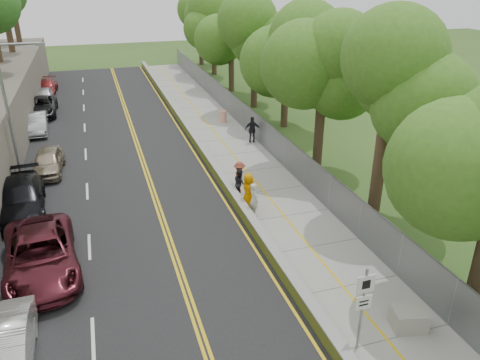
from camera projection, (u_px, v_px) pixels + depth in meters
ground at (291, 299)px, 17.66m from camera, size 140.00×140.00×0.00m
road at (116, 168)px, 29.20m from camera, size 11.20×66.00×0.04m
sidewalk at (238, 154)px, 31.38m from camera, size 4.20×66.00×0.05m
jersey_barrier at (204, 154)px, 30.64m from camera, size 0.42×66.00×0.60m
chainlink_fence at (267, 137)px, 31.55m from camera, size 0.04×66.00×2.00m
trees_fenceside at (304, 44)px, 29.72m from camera, size 7.00×66.00×14.00m
streetlight at (12, 106)px, 25.04m from camera, size 2.52×0.22×8.00m
signpost at (363, 301)px, 14.52m from camera, size 0.62×0.09×3.10m
construction_barrel at (223, 116)px, 37.68m from camera, size 0.56×0.56×0.92m
concrete_block at (409, 319)px, 16.01m from camera, size 1.29×1.08×0.75m
car_1 at (2, 353)px, 14.08m from camera, size 1.63×4.60×1.51m
car_2 at (41, 255)px, 18.79m from camera, size 3.37×6.27×1.67m
car_3 at (21, 198)px, 23.50m from camera, size 2.63×5.70×1.62m
car_4 at (48, 162)px, 28.17m from camera, size 1.91×4.26×1.42m
car_5 at (36, 123)px, 35.12m from camera, size 1.74×4.44×1.44m
car_6 at (41, 107)px, 39.31m from camera, size 2.48×5.36×1.49m
car_7 at (46, 87)px, 46.22m from camera, size 2.09×4.65×1.32m
car_8 at (44, 95)px, 43.09m from camera, size 1.68×3.93×1.33m
painter_0 at (248, 191)px, 23.88m from camera, size 0.80×1.04×1.90m
painter_1 at (254, 200)px, 23.13m from camera, size 0.49×0.69×1.77m
painter_2 at (240, 183)px, 25.17m from camera, size 0.62×0.78×1.57m
painter_3 at (240, 177)px, 25.67m from camera, size 0.95×1.28×1.77m
person_far at (252, 130)px, 33.01m from camera, size 1.18×0.70×1.88m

